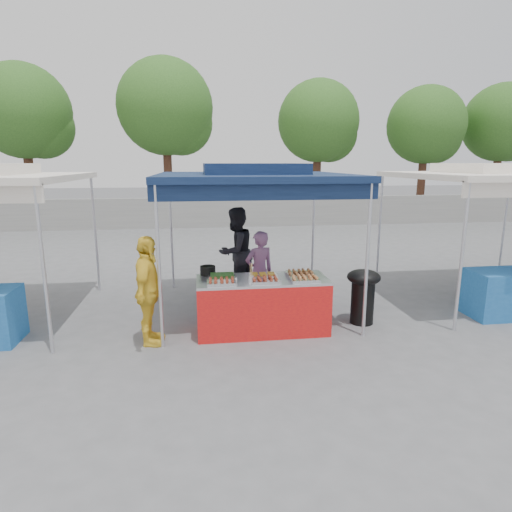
{
  "coord_description": "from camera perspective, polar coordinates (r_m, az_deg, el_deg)",
  "views": [
    {
      "loc": [
        -0.95,
        -6.34,
        2.59
      ],
      "look_at": [
        0.0,
        0.6,
        1.05
      ],
      "focal_mm": 30.0,
      "sensor_mm": 36.0,
      "label": 1
    }
  ],
  "objects": [
    {
      "name": "tree_4",
      "position": [
        24.43,
        30.15,
        14.75
      ],
      "size": [
        3.67,
        3.64,
        6.25
      ],
      "color": "#47281B",
      "rests_on": "ground_plane"
    },
    {
      "name": "crate_left",
      "position": [
        7.39,
        -3.3,
        -6.82
      ],
      "size": [
        0.53,
        0.37,
        0.32
      ],
      "primitive_type": "cube",
      "color": "#1541B1",
      "rests_on": "ground_plane"
    },
    {
      "name": "main_canopy",
      "position": [
        7.37,
        -0.4,
        10.69
      ],
      "size": [
        3.2,
        3.2,
        2.57
      ],
      "color": "silver",
      "rests_on": "ground_plane"
    },
    {
      "name": "cooking_pot",
      "position": [
        6.78,
        -6.45,
        -1.92
      ],
      "size": [
        0.24,
        0.24,
        0.14
      ],
      "primitive_type": "cylinder",
      "color": "black",
      "rests_on": "vendor_table"
    },
    {
      "name": "neighbor_stall_right",
      "position": [
        8.86,
        30.35,
        4.29
      ],
      "size": [
        3.2,
        3.2,
        2.57
      ],
      "color": "silver",
      "rests_on": "ground_plane"
    },
    {
      "name": "helper_man",
      "position": [
        8.41,
        -2.71,
        0.6
      ],
      "size": [
        1.07,
        1.06,
        1.74
      ],
      "primitive_type": "imported",
      "rotation": [
        0.0,
        0.0,
        3.89
      ],
      "color": "black",
      "rests_on": "ground_plane"
    },
    {
      "name": "tree_2",
      "position": [
        20.09,
        8.68,
        16.9
      ],
      "size": [
        3.62,
        3.58,
        6.16
      ],
      "color": "#47281B",
      "rests_on": "ground_plane"
    },
    {
      "name": "food_tray_fl",
      "position": [
        6.24,
        -4.63,
        -3.49
      ],
      "size": [
        0.42,
        0.3,
        0.07
      ],
      "color": "silver",
      "rests_on": "vendor_table"
    },
    {
      "name": "tree_0",
      "position": [
        20.51,
        -28.17,
        16.19
      ],
      "size": [
        3.79,
        3.78,
        6.5
      ],
      "color": "#47281B",
      "rests_on": "ground_plane"
    },
    {
      "name": "tree_1",
      "position": [
        19.3,
        -11.53,
        18.38
      ],
      "size": [
        3.98,
        3.98,
        6.84
      ],
      "color": "#47281B",
      "rests_on": "ground_plane"
    },
    {
      "name": "vendor_table",
      "position": [
        6.67,
        0.82,
        -6.54
      ],
      "size": [
        2.0,
        0.8,
        0.85
      ],
      "color": "red",
      "rests_on": "ground_plane"
    },
    {
      "name": "food_tray_fm",
      "position": [
        6.31,
        1.2,
        -3.27
      ],
      "size": [
        0.42,
        0.3,
        0.07
      ],
      "color": "silver",
      "rests_on": "vendor_table"
    },
    {
      "name": "wok_burner",
      "position": [
        7.17,
        14.07,
        -4.62
      ],
      "size": [
        0.54,
        0.54,
        0.91
      ],
      "rotation": [
        0.0,
        0.0,
        0.13
      ],
      "color": "black",
      "rests_on": "ground_plane"
    },
    {
      "name": "customer_person",
      "position": [
        6.28,
        -14.2,
        -4.57
      ],
      "size": [
        0.47,
        0.97,
        1.59
      ],
      "primitive_type": "imported",
      "rotation": [
        0.0,
        0.0,
        1.48
      ],
      "color": "yellow",
      "rests_on": "ground_plane"
    },
    {
      "name": "skewer_cup",
      "position": [
        6.26,
        -0.67,
        -3.19
      ],
      "size": [
        0.09,
        0.09,
        0.11
      ],
      "primitive_type": "cylinder",
      "color": "silver",
      "rests_on": "vendor_table"
    },
    {
      "name": "tree_3",
      "position": [
        21.94,
        21.96,
        15.49
      ],
      "size": [
        3.54,
        3.49,
        6.0
      ],
      "color": "#47281B",
      "rests_on": "ground_plane"
    },
    {
      "name": "back_wall",
      "position": [
        17.48,
        -4.66,
        5.83
      ],
      "size": [
        40.0,
        0.25,
        1.2
      ],
      "primitive_type": "cube",
      "color": "gray",
      "rests_on": "ground_plane"
    },
    {
      "name": "crate_right",
      "position": [
        7.33,
        1.64,
        -6.94
      ],
      "size": [
        0.54,
        0.38,
        0.33
      ],
      "primitive_type": "cube",
      "color": "#1541B1",
      "rests_on": "ground_plane"
    },
    {
      "name": "food_tray_bl",
      "position": [
        6.54,
        -4.52,
        -2.75
      ],
      "size": [
        0.42,
        0.3,
        0.07
      ],
      "color": "silver",
      "rests_on": "vendor_table"
    },
    {
      "name": "food_tray_fr",
      "position": [
        6.42,
        6.46,
        -3.07
      ],
      "size": [
        0.42,
        0.3,
        0.07
      ],
      "color": "silver",
      "rests_on": "vendor_table"
    },
    {
      "name": "crate_stacked",
      "position": [
        7.23,
        1.66,
        -4.54
      ],
      "size": [
        0.52,
        0.37,
        0.31
      ],
      "primitive_type": "cube",
      "color": "#1541B1",
      "rests_on": "crate_right"
    },
    {
      "name": "food_tray_br",
      "position": [
        6.73,
        5.86,
        -2.34
      ],
      "size": [
        0.42,
        0.3,
        0.07
      ],
      "color": "silver",
      "rests_on": "vendor_table"
    },
    {
      "name": "vendor_woman",
      "position": [
        7.43,
        0.45,
        -2.16
      ],
      "size": [
        0.61,
        0.49,
        1.45
      ],
      "primitive_type": "imported",
      "rotation": [
        0.0,
        0.0,
        3.46
      ],
      "color": "#965F8C",
      "rests_on": "ground_plane"
    },
    {
      "name": "ground_plane",
      "position": [
        6.91,
        0.68,
        -9.61
      ],
      "size": [
        80.0,
        80.0,
        0.0
      ],
      "primitive_type": "plane",
      "color": "slate"
    },
    {
      "name": "food_tray_bm",
      "position": [
        6.6,
        0.92,
        -2.57
      ],
      "size": [
        0.42,
        0.3,
        0.07
      ],
      "color": "silver",
      "rests_on": "vendor_table"
    }
  ]
}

